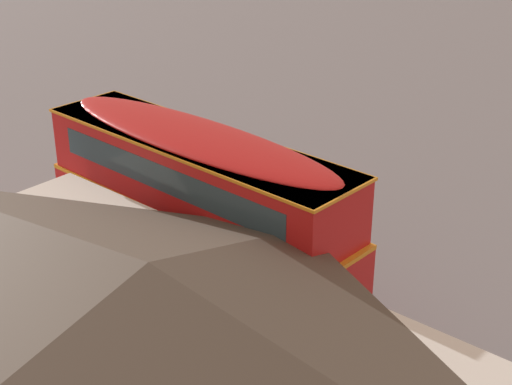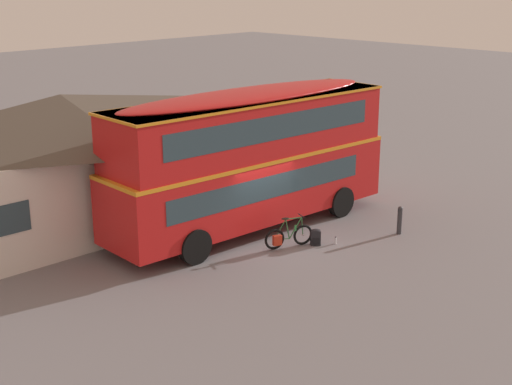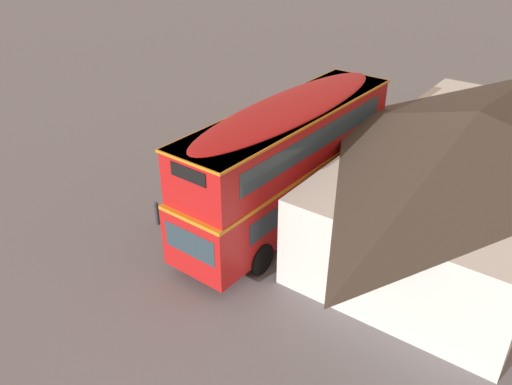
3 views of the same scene
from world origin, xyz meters
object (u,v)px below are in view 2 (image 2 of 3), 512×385
object	(u,v)px
touring_bicycle	(287,237)
backpack_on_ground	(316,237)
kerb_bollard	(400,220)
water_bottle_clear_plastic	(335,240)
double_decker_bus	(250,154)

from	to	relation	value
touring_bicycle	backpack_on_ground	xyz separation A→B (m)	(0.81, -0.49, -0.09)
backpack_on_ground	kerb_bollard	xyz separation A→B (m)	(2.76, -1.34, 0.22)
water_bottle_clear_plastic	kerb_bollard	size ratio (longest dim) A/B	0.25
double_decker_bus	touring_bicycle	xyz separation A→B (m)	(-0.43, -2.09, -2.27)
water_bottle_clear_plastic	kerb_bollard	xyz separation A→B (m)	(2.24, -0.94, 0.39)
kerb_bollard	backpack_on_ground	bearing A→B (deg)	154.08
double_decker_bus	backpack_on_ground	bearing A→B (deg)	-81.71
touring_bicycle	backpack_on_ground	distance (m)	0.95
touring_bicycle	backpack_on_ground	size ratio (longest dim) A/B	2.98
double_decker_bus	kerb_bollard	xyz separation A→B (m)	(3.14, -3.92, -2.15)
double_decker_bus	kerb_bollard	world-z (taller)	double_decker_bus
backpack_on_ground	water_bottle_clear_plastic	size ratio (longest dim) A/B	2.24
double_decker_bus	touring_bicycle	distance (m)	3.12
touring_bicycle	kerb_bollard	size ratio (longest dim) A/B	1.65
double_decker_bus	touring_bicycle	size ratio (longest dim) A/B	6.71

